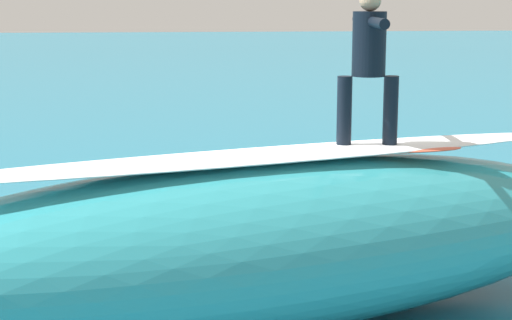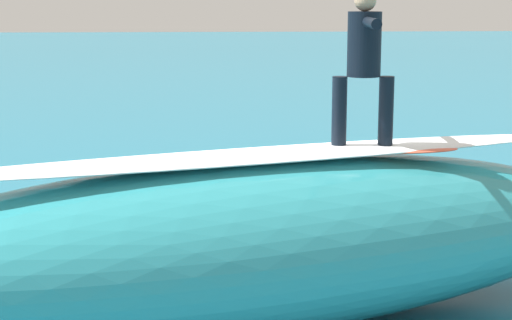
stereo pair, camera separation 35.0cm
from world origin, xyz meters
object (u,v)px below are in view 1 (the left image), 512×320
surfer_paddling (166,215)px  surfboard_paddling (176,227)px  surfer_riding (369,56)px  surfboard_riding (366,148)px

surfer_paddling → surfboard_paddling: bearing=-0.0°
surfboard_paddling → surfer_riding: bearing=-54.6°
surfboard_riding → surfer_paddling: size_ratio=1.11×
surfer_riding → surfboard_paddling: size_ratio=0.72×
surfboard_paddling → surfer_paddling: surfer_paddling is taller
surfer_paddling → surfer_riding: bearing=-53.1°
surfboard_riding → surfer_paddling: bearing=-55.8°
surfer_riding → surfboard_paddling: bearing=-57.4°
surfer_riding → surfer_paddling: surfer_riding is taller
surfer_riding → surfer_paddling: 4.71m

